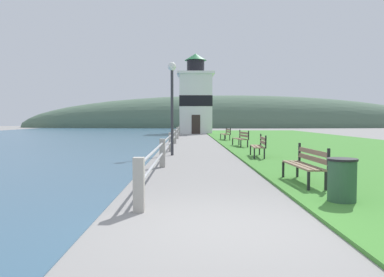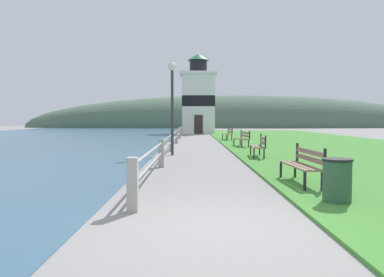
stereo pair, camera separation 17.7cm
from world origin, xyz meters
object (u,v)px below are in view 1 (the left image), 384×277
park_bench_midway (259,145)px  park_bench_by_lighthouse (226,133)px  park_bench_near (306,163)px  park_bench_far (241,138)px  lighthouse (196,99)px  lamp_post (172,91)px  trash_bin (342,181)px

park_bench_midway → park_bench_by_lighthouse: same height
park_bench_near → park_bench_far: bearing=-93.3°
park_bench_far → park_bench_by_lighthouse: same height
lighthouse → lamp_post: bearing=-93.5°
park_bench_by_lighthouse → lighthouse: (-1.92, 14.01, 3.19)m
lighthouse → lamp_post: size_ratio=2.19×
lamp_post → park_bench_by_lighthouse: bearing=72.5°
park_bench_by_lighthouse → park_bench_near: bearing=85.5°
park_bench_far → lighthouse: (-2.09, 20.47, 3.19)m
park_bench_far → lamp_post: (-3.62, -4.49, 2.20)m
park_bench_by_lighthouse → lighthouse: lighthouse is taller
lamp_post → park_bench_far: bearing=51.1°
park_bench_by_lighthouse → lamp_post: (-3.45, -10.94, 2.20)m
park_bench_midway → park_bench_by_lighthouse: 12.22m
park_bench_near → park_bench_far: (0.19, 11.82, -0.00)m
trash_bin → lamp_post: bearing=110.4°
park_bench_near → lighthouse: size_ratio=0.21×
park_bench_far → trash_bin: size_ratio=2.15×
lamp_post → trash_bin: bearing=-69.6°
lighthouse → park_bench_near: bearing=-86.6°
park_bench_by_lighthouse → lighthouse: bearing=-86.6°
lamp_post → lighthouse: bearing=86.5°
lighthouse → lamp_post: (-1.52, -24.95, -0.99)m
lighthouse → trash_bin: size_ratio=10.31×
park_bench_near → park_bench_midway: (0.07, 6.06, -0.00)m
lighthouse → park_bench_far: bearing=-84.2°
park_bench_near → lamp_post: lamp_post is taller
lighthouse → park_bench_by_lighthouse: bearing=-82.2°
park_bench_midway → park_bench_far: (0.12, 5.77, 0.00)m
park_bench_near → trash_bin: park_bench_near is taller
park_bench_near → park_bench_by_lighthouse: size_ratio=1.07×
park_bench_by_lighthouse → park_bench_far: bearing=87.1°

